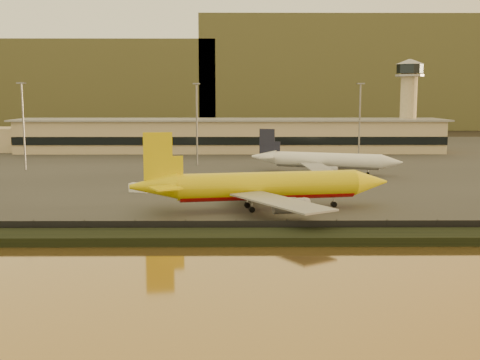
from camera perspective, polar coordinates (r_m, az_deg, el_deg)
The scene contains 12 objects.
ground at distance 108.62m, azimuth -1.45°, elevation -3.69°, with size 900.00×900.00×0.00m, color black.
embankment at distance 91.89m, azimuth -1.63°, elevation -5.44°, with size 320.00×7.00×1.40m, color black.
tarmac at distance 202.52m, azimuth -0.99°, elevation 1.87°, with size 320.00×220.00×0.20m, color #2D2D2D.
perimeter_fence at distance 95.65m, azimuth -1.58°, elevation -4.52°, with size 300.00×0.05×2.20m, color black.
terminal_building at distance 232.98m, azimuth -4.50°, elevation 4.19°, with size 202.00×25.00×12.60m.
control_tower at distance 246.87m, azimuth 15.71°, elevation 7.72°, with size 11.20×11.20×35.50m.
apron_light_masts at distance 181.88m, azimuth 3.70°, elevation 6.07°, with size 152.20×12.20×25.40m.
distant_hills at distance 446.96m, azimuth -3.40°, elevation 9.32°, with size 470.00×160.00×70.00m.
dhl_cargo_jet at distance 115.24m, azimuth 2.22°, elevation -0.62°, with size 50.57×48.91×15.14m.
white_narrowbody_jet at distance 169.28m, azimuth 8.03°, elevation 1.83°, with size 41.40×39.32×12.21m.
gse_vehicle_yellow at distance 135.16m, azimuth 1.36°, elevation -0.83°, with size 4.27×1.92×1.92m, color yellow.
gse_vehicle_white at distance 138.34m, azimuth -9.52°, elevation -0.72°, with size 4.44×2.00×2.00m, color white.
Camera 1 is at (1.89, -106.29, 22.32)m, focal length 45.00 mm.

